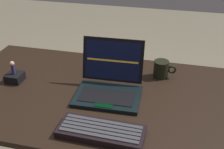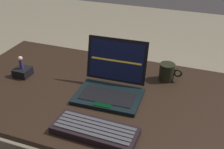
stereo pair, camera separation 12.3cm
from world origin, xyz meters
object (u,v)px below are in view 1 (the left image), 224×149
(figurine, at_px, (13,67))
(coffee_mug, at_px, (161,69))
(figurine_stand, at_px, (15,77))
(external_keyboard, at_px, (101,131))
(laptop_front, at_px, (109,85))

(figurine, bearing_deg, coffee_mug, 16.95)
(figurine_stand, bearing_deg, external_keyboard, -27.80)
(laptop_front, distance_m, coffee_mug, 0.32)
(figurine, xyz_separation_m, coffee_mug, (0.74, 0.23, -0.04))
(figurine_stand, relative_size, coffee_mug, 0.68)
(external_keyboard, bearing_deg, figurine_stand, 152.20)
(figurine_stand, height_order, figurine, figurine)
(laptop_front, height_order, coffee_mug, laptop_front)
(figurine_stand, bearing_deg, figurine, -90.00)
(external_keyboard, height_order, coffee_mug, coffee_mug)
(laptop_front, xyz_separation_m, figurine, (-0.51, -0.00, 0.03))
(figurine_stand, bearing_deg, laptop_front, 0.24)
(coffee_mug, bearing_deg, figurine_stand, -163.05)
(laptop_front, height_order, external_keyboard, laptop_front)
(figurine_stand, bearing_deg, coffee_mug, 16.95)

